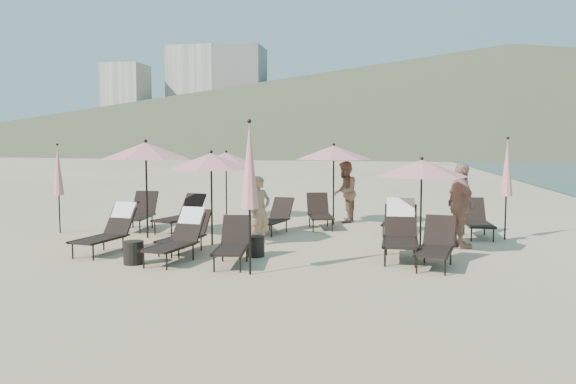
% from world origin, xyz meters
% --- Properties ---
extents(ground, '(800.00, 800.00, 0.00)m').
position_xyz_m(ground, '(0.00, 0.00, 0.00)').
color(ground, '#D6BA8C').
rests_on(ground, ground).
extents(volcanic_headland, '(690.00, 690.00, 55.00)m').
position_xyz_m(volcanic_headland, '(71.37, 302.62, 26.49)').
color(volcanic_headland, brown).
rests_on(volcanic_headland, ground).
extents(hotel_skyline, '(109.00, 82.00, 55.00)m').
position_xyz_m(hotel_skyline, '(-93.62, 271.21, 24.18)').
color(hotel_skyline, beige).
rests_on(hotel_skyline, ground).
extents(lounger_0, '(0.83, 1.73, 1.04)m').
position_xyz_m(lounger_0, '(-4.03, 0.22, 0.50)').
color(lounger_0, black).
rests_on(lounger_0, ground).
extents(lounger_1, '(0.81, 1.59, 0.87)m').
position_xyz_m(lounger_1, '(-2.40, 0.58, 0.41)').
color(lounger_1, black).
rests_on(lounger_1, ground).
extents(lounger_2, '(0.84, 1.72, 1.03)m').
position_xyz_m(lounger_2, '(-2.20, -0.35, 0.49)').
color(lounger_2, black).
rests_on(lounger_2, ground).
extents(lounger_3, '(0.80, 1.61, 0.89)m').
position_xyz_m(lounger_3, '(-1.03, -0.46, 0.41)').
color(lounger_3, black).
rests_on(lounger_3, ground).
extents(lounger_4, '(0.71, 1.89, 1.17)m').
position_xyz_m(lounger_4, '(2.18, 0.82, 0.56)').
color(lounger_4, black).
rests_on(lounger_4, ground).
extents(lounger_5, '(0.89, 1.68, 0.92)m').
position_xyz_m(lounger_5, '(2.85, 0.07, 0.43)').
color(lounger_5, black).
rests_on(lounger_5, ground).
extents(lounger_6, '(0.90, 1.83, 1.01)m').
position_xyz_m(lounger_6, '(-4.89, 3.47, 0.47)').
color(lounger_6, black).
rests_on(lounger_6, ground).
extents(lounger_7, '(1.04, 1.80, 0.97)m').
position_xyz_m(lounger_7, '(-3.62, 3.38, 0.46)').
color(lounger_7, black).
rests_on(lounger_7, ground).
extents(lounger_8, '(0.90, 1.64, 0.89)m').
position_xyz_m(lounger_8, '(-1.09, 3.61, 0.42)').
color(lounger_8, black).
rests_on(lounger_8, ground).
extents(lounger_9, '(1.00, 1.74, 0.94)m').
position_xyz_m(lounger_9, '(-0.03, 4.71, 0.44)').
color(lounger_9, black).
rests_on(lounger_9, ground).
extents(lounger_10, '(0.73, 1.58, 0.88)m').
position_xyz_m(lounger_10, '(2.09, 3.94, 0.41)').
color(lounger_10, black).
rests_on(lounger_10, ground).
extents(lounger_11, '(0.71, 1.67, 0.94)m').
position_xyz_m(lounger_11, '(4.10, 3.92, 0.44)').
color(lounger_11, black).
rests_on(lounger_11, ground).
extents(umbrella_open_0, '(2.29, 2.29, 2.47)m').
position_xyz_m(umbrella_open_0, '(-4.04, 2.16, 2.18)').
color(umbrella_open_0, black).
rests_on(umbrella_open_0, ground).
extents(umbrella_open_1, '(2.05, 2.05, 2.21)m').
position_xyz_m(umbrella_open_1, '(-2.12, 1.49, 1.95)').
color(umbrella_open_1, black).
rests_on(umbrella_open_1, ground).
extents(umbrella_open_2, '(1.93, 1.93, 2.08)m').
position_xyz_m(umbrella_open_2, '(2.60, 1.24, 1.84)').
color(umbrella_open_2, black).
rests_on(umbrella_open_2, ground).
extents(umbrella_open_3, '(2.02, 2.02, 2.17)m').
position_xyz_m(umbrella_open_3, '(-3.19, 6.13, 1.92)').
color(umbrella_open_3, black).
rests_on(umbrella_open_3, ground).
extents(umbrella_open_4, '(2.22, 2.22, 2.39)m').
position_xyz_m(umbrella_open_4, '(0.29, 5.37, 2.11)').
color(umbrella_open_4, black).
rests_on(umbrella_open_4, ground).
extents(umbrella_closed_0, '(0.32, 0.32, 2.78)m').
position_xyz_m(umbrella_closed_0, '(-0.48, -1.26, 1.93)').
color(umbrella_closed_0, black).
rests_on(umbrella_closed_0, ground).
extents(umbrella_closed_1, '(0.30, 0.30, 2.53)m').
position_xyz_m(umbrella_closed_1, '(4.73, 3.54, 1.76)').
color(umbrella_closed_1, black).
rests_on(umbrella_closed_1, ground).
extents(umbrella_closed_2, '(0.28, 0.28, 2.37)m').
position_xyz_m(umbrella_closed_2, '(-6.65, 2.44, 1.65)').
color(umbrella_closed_2, black).
rests_on(umbrella_closed_2, ground).
extents(side_table_0, '(0.39, 0.39, 0.45)m').
position_xyz_m(side_table_0, '(-2.94, -0.83, 0.23)').
color(side_table_0, black).
rests_on(side_table_0, ground).
extents(side_table_1, '(0.37, 0.37, 0.43)m').
position_xyz_m(side_table_1, '(-0.78, 0.35, 0.21)').
color(side_table_1, black).
rests_on(side_table_1, ground).
extents(beachgoer_a, '(0.66, 0.70, 1.61)m').
position_xyz_m(beachgoer_a, '(-1.02, 1.72, 0.80)').
color(beachgoer_a, '#A37858').
rests_on(beachgoer_a, ground).
extents(beachgoer_b, '(0.74, 0.93, 1.84)m').
position_xyz_m(beachgoer_b, '(0.57, 6.00, 0.92)').
color(beachgoer_b, '#93674C').
rests_on(beachgoer_b, ground).
extents(beachgoer_c, '(0.82, 1.22, 1.93)m').
position_xyz_m(beachgoer_c, '(3.52, 2.18, 0.96)').
color(beachgoer_c, tan).
rests_on(beachgoer_c, ground).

